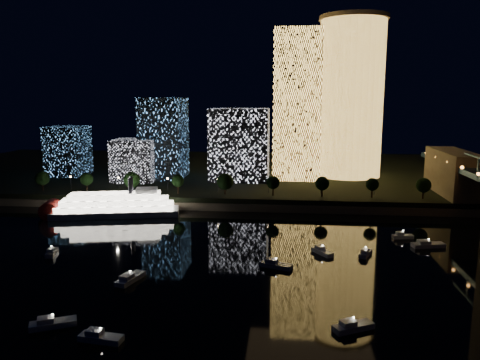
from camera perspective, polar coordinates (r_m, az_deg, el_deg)
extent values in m
plane|color=black|center=(111.44, 7.84, -13.96)|extent=(520.00, 520.00, 0.00)
cube|color=black|center=(265.24, 6.68, 0.75)|extent=(420.00, 160.00, 5.00)
cube|color=#6B5E4C|center=(188.93, 7.01, -3.37)|extent=(420.00, 6.00, 3.00)
cylinder|color=#FFBE51|center=(245.94, 13.33, 9.48)|extent=(32.00, 32.00, 77.47)
cylinder|color=#6B5E4C|center=(248.89, 13.72, 18.66)|extent=(34.00, 34.00, 2.00)
cube|color=#FFBE51|center=(234.70, 6.92, 9.02)|extent=(22.70, 22.70, 72.23)
cube|color=white|center=(230.14, -0.04, 4.39)|extent=(28.24, 23.89, 34.75)
cube|color=#5296E1|center=(239.24, -9.23, 5.12)|extent=(20.01, 26.02, 40.03)
cube|color=white|center=(232.47, -12.67, 2.38)|extent=(20.08, 18.25, 20.08)
cube|color=#5296E1|center=(259.39, -20.23, 3.36)|extent=(18.04, 19.85, 25.26)
cube|color=#6B5E4C|center=(216.04, 24.47, 0.20)|extent=(12.00, 40.00, 23.00)
cube|color=navy|center=(175.76, 27.26, 1.20)|extent=(0.50, 0.50, 7.00)
sphere|color=orange|center=(203.75, 24.06, 2.04)|extent=(1.20, 1.20, 1.20)
cube|color=silver|center=(186.89, -14.88, -3.88)|extent=(49.19, 20.70, 2.40)
cube|color=white|center=(186.36, -14.92, -3.20)|extent=(45.07, 18.90, 2.20)
cube|color=white|center=(185.88, -14.95, -2.54)|extent=(40.95, 17.09, 2.20)
cube|color=white|center=(185.43, -14.98, -1.87)|extent=(34.88, 14.87, 2.20)
cube|color=silver|center=(183.58, -11.31, -1.24)|extent=(9.06, 7.52, 1.80)
cylinder|color=black|center=(181.86, -13.26, -0.71)|extent=(1.40, 1.40, 5.99)
cylinder|color=black|center=(185.76, -13.12, -0.48)|extent=(1.40, 1.40, 5.99)
cylinder|color=maroon|center=(191.63, -22.02, -3.39)|extent=(8.71, 10.25, 6.99)
cube|color=silver|center=(141.39, 15.06, -8.67)|extent=(4.75, 6.93, 1.20)
cube|color=silver|center=(140.13, 14.96, -8.36)|extent=(2.55, 2.84, 1.00)
sphere|color=white|center=(140.78, 15.09, -7.90)|extent=(0.36, 0.36, 0.36)
cube|color=silver|center=(104.48, -21.82, -15.97)|extent=(9.23, 6.39, 1.20)
cube|color=silver|center=(104.10, -22.62, -15.45)|extent=(3.80, 3.42, 1.00)
sphere|color=white|center=(103.65, -21.89, -14.97)|extent=(0.36, 0.36, 0.36)
cube|color=silver|center=(140.13, 10.00, -8.64)|extent=(6.32, 7.65, 1.20)
cube|color=silver|center=(140.63, 9.72, -8.09)|extent=(3.14, 3.32, 1.00)
sphere|color=white|center=(139.51, 10.03, -7.86)|extent=(0.36, 0.36, 0.36)
cube|color=silver|center=(147.93, -21.96, -8.23)|extent=(3.77, 7.20, 1.20)
cube|color=silver|center=(146.65, -22.08, -7.94)|extent=(2.31, 2.76, 1.00)
sphere|color=white|center=(147.34, -22.01, -7.49)|extent=(0.36, 0.36, 0.36)
cube|color=silver|center=(98.97, 13.64, -17.02)|extent=(8.65, 6.25, 1.20)
cube|color=silver|center=(97.82, 13.04, -16.62)|extent=(3.60, 3.28, 1.00)
sphere|color=white|center=(98.09, 13.69, -15.98)|extent=(0.36, 0.36, 0.36)
cube|color=silver|center=(155.23, 21.97, -7.37)|extent=(10.34, 5.10, 1.20)
cube|color=silver|center=(154.24, 21.50, -7.03)|extent=(3.92, 3.22, 1.00)
sphere|color=white|center=(154.67, 22.01, -6.67)|extent=(0.36, 0.36, 0.36)
cube|color=silver|center=(96.27, -16.59, -17.98)|extent=(8.61, 3.66, 1.20)
cube|color=silver|center=(96.34, -17.31, -17.26)|extent=(3.16, 2.51, 1.00)
sphere|color=white|center=(95.36, -16.66, -16.92)|extent=(0.36, 0.36, 0.36)
cube|color=silver|center=(122.12, -13.19, -11.63)|extent=(5.52, 9.87, 1.20)
cube|color=silver|center=(120.66, -13.61, -11.36)|extent=(3.27, 3.84, 1.00)
sphere|color=white|center=(121.40, -13.23, -10.75)|extent=(0.36, 0.36, 0.36)
cube|color=silver|center=(128.03, 4.42, -10.34)|extent=(9.16, 5.64, 1.20)
cube|color=silver|center=(128.10, 3.87, -9.80)|extent=(3.65, 3.19, 1.00)
sphere|color=white|center=(127.35, 4.43, -9.50)|extent=(0.36, 0.36, 0.36)
cube|color=silver|center=(161.49, 19.22, -6.53)|extent=(6.81, 3.01, 1.20)
cube|color=silver|center=(160.83, 18.91, -6.17)|extent=(2.52, 2.02, 1.00)
sphere|color=white|center=(160.95, 19.26, -5.85)|extent=(0.36, 0.36, 0.36)
cylinder|color=black|center=(220.41, -22.92, -0.70)|extent=(0.70, 0.70, 4.00)
sphere|color=black|center=(219.83, -22.98, 0.19)|extent=(6.24, 6.24, 6.24)
cylinder|color=black|center=(211.58, -18.16, -0.83)|extent=(0.70, 0.70, 4.00)
sphere|color=black|center=(210.97, -18.21, 0.11)|extent=(5.59, 5.59, 5.59)
cylinder|color=black|center=(204.32, -13.02, -0.96)|extent=(0.70, 0.70, 4.00)
sphere|color=black|center=(203.69, -13.06, 0.01)|extent=(6.99, 6.99, 6.99)
cylinder|color=black|center=(198.82, -7.56, -1.08)|extent=(0.70, 0.70, 4.00)
sphere|color=black|center=(198.17, -7.58, -0.09)|extent=(5.35, 5.35, 5.35)
cylinder|color=black|center=(195.22, -1.83, -1.21)|extent=(0.70, 0.70, 4.00)
sphere|color=black|center=(194.56, -1.84, -0.20)|extent=(6.95, 6.95, 6.95)
cylinder|color=black|center=(193.63, 4.05, -1.32)|extent=(0.70, 0.70, 4.00)
sphere|color=black|center=(192.97, 4.06, -0.30)|extent=(5.55, 5.55, 5.55)
cylinder|color=black|center=(194.10, 9.96, -1.42)|extent=(0.70, 0.70, 4.00)
sphere|color=black|center=(193.44, 9.99, -0.41)|extent=(5.79, 5.79, 5.79)
cylinder|color=black|center=(196.61, 15.78, -1.51)|extent=(0.70, 0.70, 4.00)
sphere|color=black|center=(195.96, 15.83, -0.50)|extent=(5.27, 5.27, 5.27)
cylinder|color=black|center=(201.09, 21.40, -1.57)|extent=(0.70, 0.70, 4.00)
sphere|color=black|center=(200.46, 21.47, -0.59)|extent=(5.98, 5.98, 5.98)
cylinder|color=black|center=(221.02, -19.92, -0.35)|extent=(0.24, 0.24, 5.00)
sphere|color=#FFCC7F|center=(220.56, -19.96, 0.37)|extent=(0.70, 0.70, 0.70)
cylinder|color=black|center=(212.44, -14.56, -0.47)|extent=(0.24, 0.24, 5.00)
sphere|color=#FFCC7F|center=(211.96, -14.59, 0.28)|extent=(0.70, 0.70, 0.70)
cylinder|color=black|center=(205.88, -8.80, -0.59)|extent=(0.24, 0.24, 5.00)
sphere|color=#FFCC7F|center=(205.38, -8.82, 0.18)|extent=(0.70, 0.70, 0.70)
cylinder|color=black|center=(201.51, -2.74, -0.71)|extent=(0.24, 0.24, 5.00)
sphere|color=#FFCC7F|center=(201.00, -2.74, 0.07)|extent=(0.70, 0.70, 0.70)
cylinder|color=black|center=(199.48, 3.53, -0.83)|extent=(0.24, 0.24, 5.00)
sphere|color=#FFCC7F|center=(198.97, 3.54, -0.04)|extent=(0.70, 0.70, 0.70)
cylinder|color=black|center=(199.87, 9.84, -0.94)|extent=(0.24, 0.24, 5.00)
sphere|color=#FFCC7F|center=(199.36, 9.87, -0.15)|extent=(0.70, 0.70, 0.70)
cylinder|color=black|center=(202.67, 16.06, -1.04)|extent=(0.24, 0.24, 5.00)
sphere|color=#FFCC7F|center=(202.16, 16.10, -0.26)|extent=(0.70, 0.70, 0.70)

